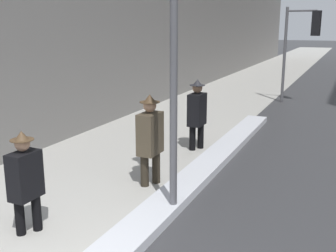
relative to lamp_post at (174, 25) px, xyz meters
The scene contains 7 objects.
sidewalk_slab 13.08m from the lamp_post, 100.69° to the left, with size 4.00×80.00×0.01m.
snow_bank_curb 3.60m from the lamp_post, 94.94° to the left, with size 0.60×10.26×0.16m.
lamp_post is the anchor object (origin of this frame).
traffic_light_near 10.89m from the lamp_post, 86.56° to the left, with size 1.30×0.36×3.63m.
pedestrian_in_glasses 3.10m from the lamp_post, 138.38° to the right, with size 0.33×0.48×1.56m.
pedestrian_trailing 2.41m from the lamp_post, 132.78° to the left, with size 0.38×0.55×1.76m.
pedestrian_nearside 4.16m from the lamp_post, 104.11° to the left, with size 0.37×0.54×1.73m.
Camera 1 is at (2.86, -3.36, 3.01)m, focal length 45.00 mm.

